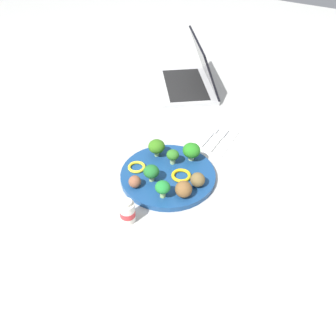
% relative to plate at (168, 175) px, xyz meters
% --- Properties ---
extents(ground_plane, '(4.00, 4.00, 0.00)m').
position_rel_plate_xyz_m(ground_plane, '(0.00, 0.00, -0.01)').
color(ground_plane, '#B2B2AD').
extents(plate, '(0.28, 0.28, 0.02)m').
position_rel_plate_xyz_m(plate, '(0.00, 0.00, 0.00)').
color(plate, navy).
rests_on(plate, ground_plane).
extents(broccoli_floret_near_rim, '(0.04, 0.04, 0.05)m').
position_rel_plate_xyz_m(broccoli_floret_near_rim, '(0.05, 0.01, 0.04)').
color(broccoli_floret_near_rim, '#97B97B').
rests_on(broccoli_floret_near_rim, plate).
extents(broccoli_floret_front_right, '(0.04, 0.04, 0.05)m').
position_rel_plate_xyz_m(broccoli_floret_front_right, '(-0.09, -0.04, 0.04)').
color(broccoli_floret_front_right, '#A6C872').
rests_on(broccoli_floret_front_right, plate).
extents(broccoli_floret_back_right, '(0.04, 0.04, 0.05)m').
position_rel_plate_xyz_m(broccoli_floret_back_right, '(-0.05, 0.02, 0.04)').
color(broccoli_floret_back_right, '#A7C076').
rests_on(broccoli_floret_back_right, plate).
extents(broccoli_floret_front_left, '(0.05, 0.05, 0.06)m').
position_rel_plate_xyz_m(broccoli_floret_front_left, '(0.09, -0.03, 0.04)').
color(broccoli_floret_front_left, '#ABBE7D').
rests_on(broccoli_floret_front_left, plate).
extents(broccoli_floret_mid_right, '(0.05, 0.05, 0.06)m').
position_rel_plate_xyz_m(broccoli_floret_mid_right, '(0.05, 0.07, 0.04)').
color(broccoli_floret_mid_right, '#9EBB67').
rests_on(broccoli_floret_mid_right, plate).
extents(meatball_back_left, '(0.04, 0.04, 0.04)m').
position_rel_plate_xyz_m(meatball_back_left, '(-0.10, 0.05, 0.03)').
color(meatball_back_left, brown).
rests_on(meatball_back_left, plate).
extents(meatball_mid_left, '(0.05, 0.05, 0.05)m').
position_rel_plate_xyz_m(meatball_mid_left, '(-0.06, -0.08, 0.03)').
color(meatball_mid_left, brown).
rests_on(meatball_mid_left, plate).
extents(meatball_front_right, '(0.04, 0.04, 0.04)m').
position_rel_plate_xyz_m(meatball_front_right, '(0.00, -0.10, 0.03)').
color(meatball_front_right, brown).
rests_on(meatball_front_right, plate).
extents(pepper_ring_mid_right, '(0.08, 0.08, 0.01)m').
position_rel_plate_xyz_m(pepper_ring_mid_right, '(0.01, -0.04, 0.01)').
color(pepper_ring_mid_right, yellow).
rests_on(pepper_ring_mid_right, plate).
extents(pepper_ring_near_rim, '(0.07, 0.07, 0.01)m').
position_rel_plate_xyz_m(pepper_ring_near_rim, '(-0.03, 0.09, 0.01)').
color(pepper_ring_near_rim, yellow).
rests_on(pepper_ring_near_rim, plate).
extents(napkin, '(0.18, 0.13, 0.01)m').
position_rel_plate_xyz_m(napkin, '(0.24, -0.03, -0.01)').
color(napkin, white).
rests_on(napkin, ground_plane).
extents(fork, '(0.12, 0.02, 0.01)m').
position_rel_plate_xyz_m(fork, '(0.25, -0.01, -0.00)').
color(fork, silver).
rests_on(fork, napkin).
extents(knife, '(0.15, 0.02, 0.01)m').
position_rel_plate_xyz_m(knife, '(0.25, -0.05, -0.00)').
color(knife, white).
rests_on(knife, napkin).
extents(yogurt_bottle, '(0.04, 0.04, 0.07)m').
position_rel_plate_xyz_m(yogurt_bottle, '(-0.20, -0.00, 0.02)').
color(yogurt_bottle, white).
rests_on(yogurt_bottle, ground_plane).
extents(laptop, '(0.39, 0.37, 0.20)m').
position_rel_plate_xyz_m(laptop, '(0.53, 0.22, 0.03)').
color(laptop, silver).
rests_on(laptop, ground_plane).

